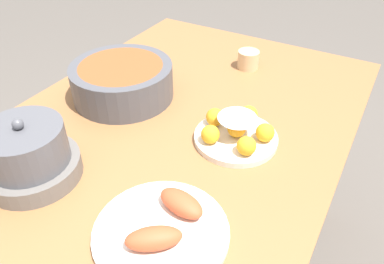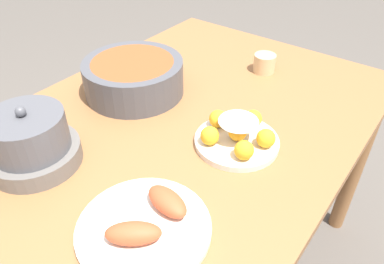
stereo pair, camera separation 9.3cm
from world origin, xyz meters
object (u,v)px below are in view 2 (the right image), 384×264
seafood_platter (146,225)px  serving_bowl (134,76)px  cup_far (264,63)px  cake_plate (237,135)px  warming_pot (31,142)px  dining_table (150,170)px

seafood_platter → serving_bowl: bearing=46.2°
cup_far → cake_plate: bearing=-161.3°
serving_bowl → warming_pot: size_ratio=1.38×
cake_plate → cup_far: cake_plate is taller
dining_table → cup_far: cup_far is taller
serving_bowl → warming_pot: bearing=-174.7°
dining_table → cake_plate: (0.14, -0.18, 0.12)m
cake_plate → seafood_platter: cake_plate is taller
seafood_platter → warming_pot: size_ratio=1.24×
dining_table → seafood_platter: 0.29m
serving_bowl → seafood_platter: serving_bowl is taller
dining_table → warming_pot: bearing=140.8°
cake_plate → serving_bowl: bearing=85.6°
cake_plate → seafood_platter: 0.34m
cake_plate → seafood_platter: bearing=179.7°
cup_far → warming_pot: size_ratio=0.33×
dining_table → seafood_platter: seafood_platter is taller
cake_plate → seafood_platter: size_ratio=0.80×
cake_plate → cup_far: bearing=18.7°
cake_plate → serving_bowl: 0.39m
serving_bowl → warming_pot: warming_pot is taller
cake_plate → seafood_platter: (-0.34, 0.00, -0.01)m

